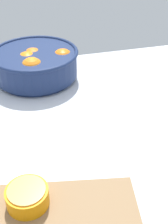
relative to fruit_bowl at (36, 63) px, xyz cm
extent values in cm
cube|color=silver|center=(9.57, -30.57, -6.84)|extent=(134.44, 89.21, 3.00)
cylinder|color=navy|center=(-0.20, 0.26, -4.74)|extent=(24.80, 24.80, 1.20)
cylinder|color=navy|center=(-0.20, 0.26, -0.22)|extent=(26.96, 26.96, 7.85)
torus|color=navy|center=(-0.20, 0.26, 3.70)|extent=(28.16, 28.16, 1.20)
sphere|color=orange|center=(8.58, -1.47, 0.77)|extent=(7.66, 7.66, 7.66)
sphere|color=orange|center=(-0.61, 2.63, 0.50)|extent=(7.47, 7.47, 7.47)
sphere|color=orange|center=(-2.74, 0.09, 0.26)|extent=(7.93, 7.93, 7.93)
sphere|color=orange|center=(-1.94, -6.40, 1.45)|extent=(7.21, 7.21, 7.21)
cylinder|color=orange|center=(-8.52, -51.51, -1.49)|extent=(7.94, 7.94, 3.49)
cylinder|color=#FCAC4F|center=(-8.52, -51.51, 0.41)|extent=(6.99, 6.99, 0.30)
camera|label=1|loc=(-7.42, -87.08, 41.86)|focal=46.40mm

